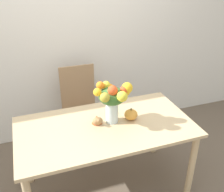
# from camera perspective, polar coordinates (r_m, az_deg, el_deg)

# --- Properties ---
(ground_plane) EXTENTS (12.00, 12.00, 0.00)m
(ground_plane) POSITION_cam_1_polar(r_m,az_deg,el_deg) (2.81, -1.27, -19.31)
(ground_plane) COLOR brown
(wall_back) EXTENTS (8.00, 0.06, 2.70)m
(wall_back) POSITION_cam_1_polar(r_m,az_deg,el_deg) (3.10, -8.39, 14.35)
(wall_back) COLOR white
(wall_back) RESTS_ON ground_plane
(dining_table) EXTENTS (1.54, 0.82, 0.76)m
(dining_table) POSITION_cam_1_polar(r_m,az_deg,el_deg) (2.37, -1.44, -8.37)
(dining_table) COLOR #D1B284
(dining_table) RESTS_ON ground_plane
(flower_vase) EXTENTS (0.33, 0.32, 0.39)m
(flower_vase) POSITION_cam_1_polar(r_m,az_deg,el_deg) (2.24, 0.18, -0.44)
(flower_vase) COLOR silver
(flower_vase) RESTS_ON dining_table
(pumpkin) EXTENTS (0.12, 0.12, 0.11)m
(pumpkin) POSITION_cam_1_polar(r_m,az_deg,el_deg) (2.38, 4.15, -4.04)
(pumpkin) COLOR gold
(pumpkin) RESTS_ON dining_table
(turkey_figurine) EXTENTS (0.09, 0.12, 0.08)m
(turkey_figurine) POSITION_cam_1_polar(r_m,az_deg,el_deg) (2.32, -3.24, -5.24)
(turkey_figurine) COLOR #A87A4C
(turkey_figurine) RESTS_ON dining_table
(dining_chair_near_window) EXTENTS (0.43, 0.43, 1.00)m
(dining_chair_near_window) POSITION_cam_1_polar(r_m,az_deg,el_deg) (3.06, -6.79, -2.70)
(dining_chair_near_window) COLOR #9E7A56
(dining_chair_near_window) RESTS_ON ground_plane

